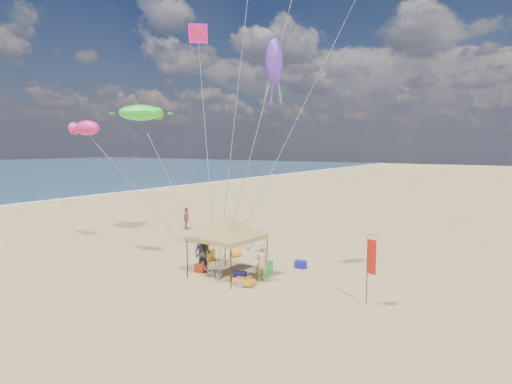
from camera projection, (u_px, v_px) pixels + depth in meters
ground at (219, 288)px, 19.18m from camera, size 280.00×280.00×0.00m
canopy_tent at (227, 219)px, 20.64m from camera, size 5.47×5.47×3.38m
feather_flag at (371, 261)px, 16.83m from camera, size 0.40×0.14×2.71m
cooler_red at (201, 268)px, 21.65m from camera, size 0.54×0.38×0.38m
cooler_blue at (301, 264)px, 22.31m from camera, size 0.54×0.38×0.38m
bag_navy at (240, 275)px, 20.60m from camera, size 0.69×0.54×0.36m
bag_orange at (236, 254)px, 24.53m from camera, size 0.54×0.69×0.36m
chair_green at (266, 268)px, 21.04m from camera, size 0.50×0.50×0.70m
chair_yellow at (208, 254)px, 23.79m from camera, size 0.50×0.50×0.70m
crate_grey at (241, 284)px, 19.39m from camera, size 0.34×0.30×0.28m
beach_cart at (244, 281)px, 19.50m from camera, size 0.90×0.50×0.24m
person_near_a at (262, 263)px, 20.07m from camera, size 0.76×0.70×1.74m
person_near_b at (203, 254)px, 21.47m from camera, size 1.02×0.85×1.91m
person_near_c at (254, 239)px, 25.70m from camera, size 1.12×0.88×1.53m
person_far_a at (186, 218)px, 32.59m from camera, size 0.73×1.06×1.66m
turtle_kite at (140, 113)px, 26.73m from camera, size 3.24×2.79×0.95m
fish_kite at (87, 128)px, 24.61m from camera, size 2.10×1.62×0.84m
squid_kite at (274, 62)px, 20.97m from camera, size 1.12×1.12×2.27m
stunt_kite_pink at (198, 34)px, 30.94m from camera, size 1.45×1.30×1.24m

